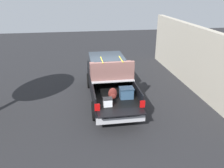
% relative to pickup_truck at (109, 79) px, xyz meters
% --- Properties ---
extents(ground_plane, '(40.00, 40.00, 0.00)m').
position_rel_pickup_truck_xyz_m(ground_plane, '(-0.38, 0.00, -0.98)').
color(ground_plane, '#262628').
extents(pickup_truck, '(6.05, 2.06, 2.23)m').
position_rel_pickup_truck_xyz_m(pickup_truck, '(0.00, 0.00, 0.00)').
color(pickup_truck, black).
rests_on(pickup_truck, ground_plane).
extents(building_facade, '(11.03, 0.36, 3.36)m').
position_rel_pickup_truck_xyz_m(building_facade, '(0.81, -4.76, 0.70)').
color(building_facade, beige).
rests_on(building_facade, ground_plane).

